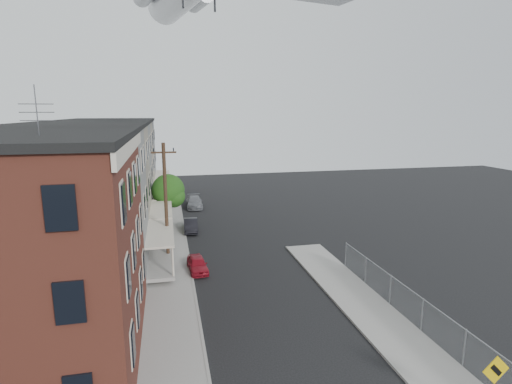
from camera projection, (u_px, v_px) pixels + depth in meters
sidewalk_left at (169, 237)px, 36.03m from camera, size 3.00×62.00×0.12m
sidewalk_right at (384, 325)px, 21.18m from camera, size 3.00×26.00×0.12m
curb_left at (185, 236)px, 36.34m from camera, size 0.15×62.00×0.14m
curb_right at (359, 328)px, 20.86m from camera, size 0.15×26.00×0.14m
corner_building at (16, 252)px, 17.37m from camera, size 10.31×12.30×12.15m
row_house_a at (68, 204)px, 26.47m from camera, size 11.98×7.00×10.30m
row_house_b at (87, 186)px, 33.17m from camera, size 11.98×7.00×10.30m
row_house_c at (100, 173)px, 39.86m from camera, size 11.98×7.00×10.30m
row_house_d at (110, 164)px, 46.56m from camera, size 11.98×7.00×10.30m
row_house_e at (116, 158)px, 53.25m from camera, size 11.98×7.00×10.30m
chainlink_fence at (422, 315)px, 20.36m from camera, size 0.06×18.06×1.90m
warning_sign at (494, 379)px, 14.12m from camera, size 1.10×0.11×2.80m
utility_pole at (166, 202)px, 29.36m from camera, size 1.80×0.26×9.00m
street_tree at (170, 192)px, 39.16m from camera, size 3.22×3.20×5.20m
car_near at (197, 264)px, 28.34m from camera, size 1.52×3.26×1.08m
car_mid at (191, 225)px, 37.82m from camera, size 1.39×3.65×1.19m
car_far at (194, 202)px, 47.30m from camera, size 1.92×4.53×1.30m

